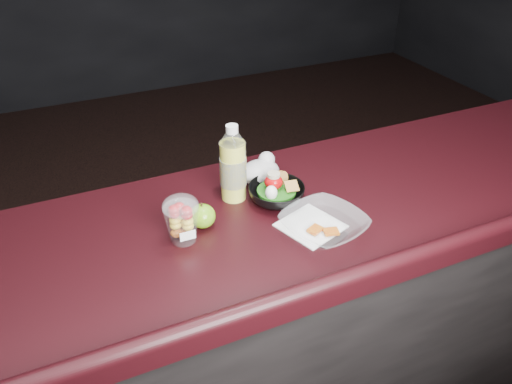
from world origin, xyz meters
The scene contains 8 objects.
counter centered at (0.00, 0.30, 0.51)m, with size 4.06×0.71×1.02m.
lemonade_bottle centered at (0.00, 0.43, 1.13)m, with size 0.08×0.08×0.25m.
fruit_cup centered at (-0.21, 0.29, 1.09)m, with size 0.10×0.10×0.14m.
green_apple centered at (-0.14, 0.33, 1.06)m, with size 0.08×0.08×0.08m.
plastic_bag centered at (0.11, 0.48, 1.06)m, with size 0.13×0.11×0.10m.
snack_bowl centered at (0.11, 0.35, 1.05)m, with size 0.21×0.21×0.10m.
takeout_bowl centered at (0.16, 0.15, 1.05)m, with size 0.28×0.28×0.06m.
paper_napkin centered at (0.14, 0.19, 1.02)m, with size 0.16×0.16×0.00m, color white.
Camera 1 is at (-0.48, -0.81, 1.91)m, focal length 35.00 mm.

